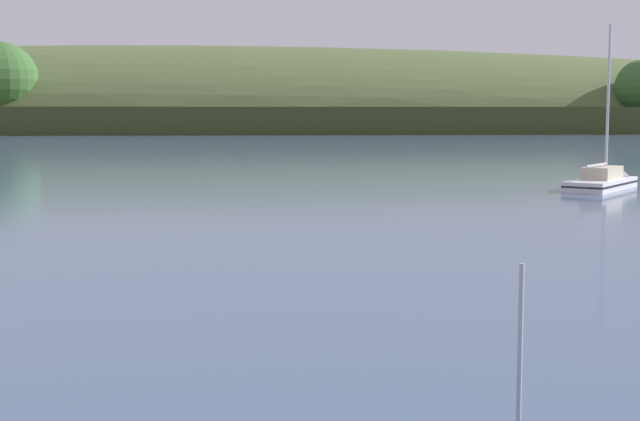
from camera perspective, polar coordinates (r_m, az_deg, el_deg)
far_shoreline_hill at (r=225.54m, az=-8.70°, el=5.00°), size 546.17×104.32×38.95m
sailboat_near_mooring at (r=60.62m, az=16.90°, el=1.44°), size 6.68×7.72×11.16m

